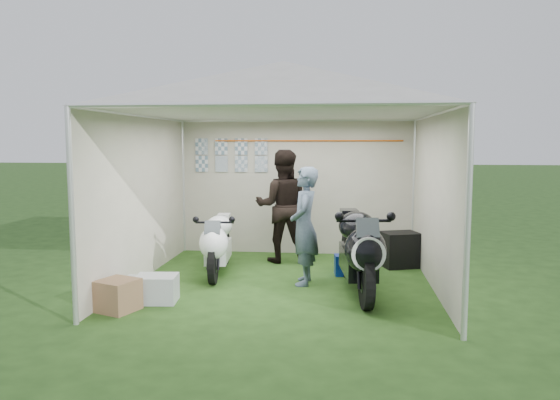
% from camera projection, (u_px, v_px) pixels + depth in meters
% --- Properties ---
extents(ground, '(80.00, 80.00, 0.00)m').
position_uv_depth(ground, '(283.00, 282.00, 7.55)').
color(ground, '#224215').
rests_on(ground, ground).
extents(canopy_tent, '(5.66, 5.66, 3.00)m').
position_uv_depth(canopy_tent, '(284.00, 94.00, 7.31)').
color(canopy_tent, silver).
rests_on(canopy_tent, ground).
extents(motorcycle_white, '(0.51, 1.78, 0.88)m').
position_uv_depth(motorcycle_white, '(218.00, 242.00, 7.92)').
color(motorcycle_white, black).
rests_on(motorcycle_white, ground).
extents(motorcycle_black, '(0.64, 2.17, 1.07)m').
position_uv_depth(motorcycle_black, '(359.00, 248.00, 6.90)').
color(motorcycle_black, black).
rests_on(motorcycle_black, ground).
extents(paddock_stand, '(0.42, 0.29, 0.30)m').
position_uv_depth(paddock_stand, '(348.00, 265.00, 7.93)').
color(paddock_stand, '#1436CC').
rests_on(paddock_stand, ground).
extents(person_dark_jacket, '(0.94, 0.77, 1.81)m').
position_uv_depth(person_dark_jacket, '(282.00, 206.00, 8.76)').
color(person_dark_jacket, black).
rests_on(person_dark_jacket, ground).
extents(person_blue_jacket, '(0.39, 0.59, 1.60)m').
position_uv_depth(person_blue_jacket, '(304.00, 226.00, 7.37)').
color(person_blue_jacket, slate).
rests_on(person_blue_jacket, ground).
extents(equipment_box, '(0.65, 0.58, 0.54)m').
position_uv_depth(equipment_box, '(400.00, 250.00, 8.45)').
color(equipment_box, black).
rests_on(equipment_box, ground).
extents(crate_0, '(0.52, 0.43, 0.33)m').
position_uv_depth(crate_0, '(157.00, 289.00, 6.60)').
color(crate_0, '#B8BCC1').
rests_on(crate_0, ground).
extents(crate_1, '(0.52, 0.52, 0.36)m').
position_uv_depth(crate_1, '(118.00, 295.00, 6.26)').
color(crate_1, '#876143').
rests_on(crate_1, ground).
extents(crate_2, '(0.37, 0.32, 0.25)m').
position_uv_depth(crate_2, '(137.00, 287.00, 6.83)').
color(crate_2, '#B0B4B8').
rests_on(crate_2, ground).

